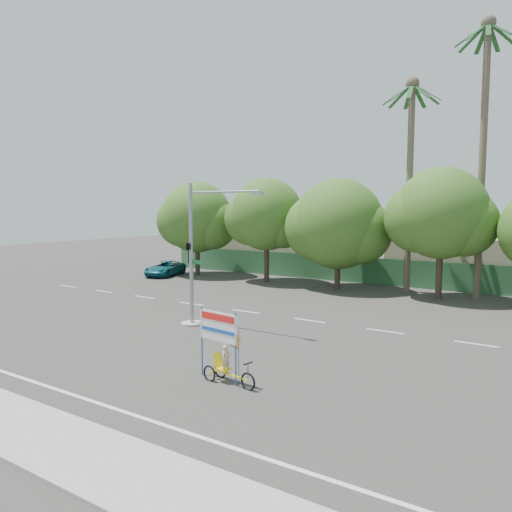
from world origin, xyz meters
The scene contains 13 objects.
ground centered at (0.00, 0.00, 0.00)m, with size 120.00×120.00×0.00m, color #33302D.
fence centered at (0.00, 21.50, 1.00)m, with size 38.00×0.08×2.00m, color #336B3D.
building_left centered at (-10.00, 26.00, 2.00)m, with size 12.00×8.00×4.00m, color beige.
building_right centered at (8.00, 26.00, 1.80)m, with size 14.00×8.00×3.60m, color beige.
tree_far_left centered at (-14.05, 18.00, 4.76)m, with size 7.14×6.00×7.96m.
tree_left centered at (-7.05, 18.00, 5.06)m, with size 6.66×5.60×8.07m.
tree_center centered at (-1.05, 18.00, 4.47)m, with size 7.62×6.40×7.85m.
tree_right centered at (5.95, 18.00, 5.24)m, with size 6.90×5.80×8.36m.
palm_tall centered at (8.00, 19.50, 10.46)m, with size 3.73×3.79×17.45m.
palm_short centered at (3.50, 19.50, 8.86)m, with size 3.73×3.79×14.45m.
traffic_signal centered at (-2.20, 3.98, 2.92)m, with size 4.72×1.10×7.00m.
trike_billboard centered at (3.79, -1.65, 1.00)m, with size 2.51×0.74×2.48m.
pickup_truck centered at (-16.05, 16.14, 0.63)m, with size 2.08×4.51×1.25m, color #0E5662.
Camera 1 is at (13.69, -14.57, 5.87)m, focal length 35.00 mm.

